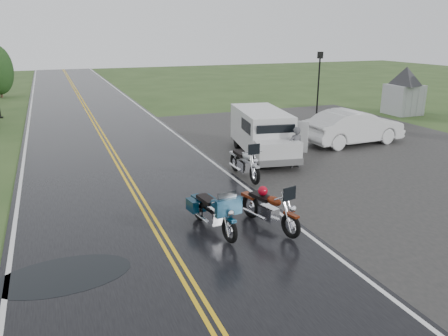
% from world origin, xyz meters
% --- Properties ---
extents(ground, '(120.00, 120.00, 0.00)m').
position_xyz_m(ground, '(0.00, 0.00, 0.00)').
color(ground, '#2D471E').
rests_on(ground, ground).
extents(road, '(8.00, 100.00, 0.04)m').
position_xyz_m(road, '(0.00, 10.00, 0.02)').
color(road, black).
rests_on(road, ground).
extents(parking_pad, '(14.00, 24.00, 0.03)m').
position_xyz_m(parking_pad, '(11.00, 5.00, 0.01)').
color(parking_pad, black).
rests_on(parking_pad, ground).
extents(visitor_center, '(16.00, 10.00, 4.80)m').
position_xyz_m(visitor_center, '(20.00, 12.00, 2.40)').
color(visitor_center, '#A8AAAD').
rests_on(visitor_center, ground).
extents(motorcycle_red, '(1.40, 2.53, 1.41)m').
position_xyz_m(motorcycle_red, '(3.22, -1.80, 0.71)').
color(motorcycle_red, '#5A1C0A').
rests_on(motorcycle_red, ground).
extents(motorcycle_teal, '(1.21, 2.49, 1.41)m').
position_xyz_m(motorcycle_teal, '(1.58, -1.44, 0.70)').
color(motorcycle_teal, '#042136').
rests_on(motorcycle_teal, ground).
extents(motorcycle_silver, '(0.93, 2.51, 1.48)m').
position_xyz_m(motorcycle_silver, '(4.21, 2.49, 0.74)').
color(motorcycle_silver, '#A1A4A8').
rests_on(motorcycle_silver, ground).
extents(van_white, '(2.91, 5.59, 2.09)m').
position_xyz_m(van_white, '(5.21, 4.48, 1.05)').
color(van_white, silver).
rests_on(van_white, ground).
extents(person_at_van, '(0.63, 0.41, 1.72)m').
position_xyz_m(person_at_van, '(6.73, 3.91, 0.86)').
color(person_at_van, '#4B4B50').
rests_on(person_at_van, ground).
extents(sedan_white, '(5.28, 2.08, 1.71)m').
position_xyz_m(sedan_white, '(11.51, 6.32, 0.86)').
color(sedan_white, silver).
rests_on(sedan_white, ground).
extents(lamp_post_far_right, '(0.37, 0.37, 4.30)m').
position_xyz_m(lamp_post_far_right, '(13.44, 12.51, 2.15)').
color(lamp_post_far_right, black).
rests_on(lamp_post_far_right, ground).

